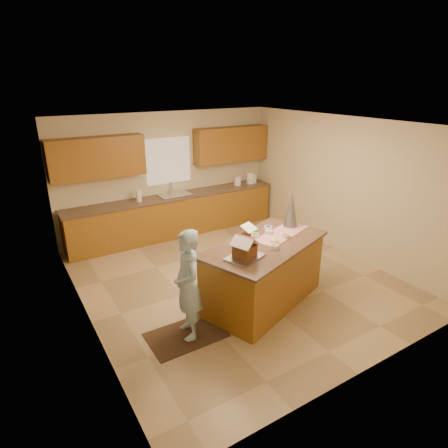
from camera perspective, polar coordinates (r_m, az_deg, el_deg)
The scene contains 28 objects.
floor at distance 6.83m, azimuth 1.61°, elevation -8.21°, with size 5.50×5.50×0.00m, color tan.
ceiling at distance 6.00m, azimuth 1.88°, elevation 14.92°, with size 5.50×5.50×0.00m, color silver.
wall_back at distance 8.63m, azimuth -8.39°, elevation 7.49°, with size 5.50×5.50×0.00m, color beige.
wall_front at distance 4.44m, azimuth 21.71°, elevation -7.19°, with size 5.50×5.50×0.00m, color beige.
wall_left at distance 5.42m, azimuth -21.00°, elevation -1.95°, with size 5.50×5.50×0.00m, color beige.
wall_right at distance 7.89m, azimuth 17.20°, elevation 5.48°, with size 5.50×5.50×0.00m, color beige.
stone_accent at distance 4.74m, azimuth -18.63°, elevation -6.27°, with size 2.50×2.50×0.00m, color gray.
window_curtain at distance 8.54m, azimuth -8.41°, elevation 9.40°, with size 1.05×0.03×1.00m, color white.
back_counter_base at distance 8.62m, azimuth -7.27°, elevation 1.22°, with size 4.80×0.60×0.88m, color #93651E.
back_counter_top at distance 8.48m, azimuth -7.41°, elevation 4.14°, with size 4.85×0.63×0.04m, color brown.
upper_cabinet_left at distance 7.88m, azimuth -18.57°, elevation 9.44°, with size 1.85×0.35×0.80m, color brown.
upper_cabinet_right at distance 9.08m, azimuth 1.08°, elevation 11.91°, with size 1.85×0.35×0.80m, color brown.
sink at distance 8.48m, azimuth -7.41°, elevation 4.08°, with size 0.70×0.45×0.12m, color silver.
faucet at distance 8.60m, azimuth -7.96°, elevation 5.45°, with size 0.03×0.03×0.28m, color silver.
island_base at distance 5.99m, azimuth 6.00°, elevation -7.53°, with size 1.98×0.99×0.97m, color #93651E.
island_top at distance 5.77m, azimuth 6.19°, elevation -3.10°, with size 2.07×1.08×0.04m, color brown.
table_runner at distance 6.15m, azimuth 8.70°, elevation -1.40°, with size 1.10×0.40×0.01m, color #AC0C1B.
baking_tray at distance 5.27m, azimuth 3.12°, elevation -5.02°, with size 0.51×0.37×0.03m, color silver.
cookbook at distance 6.06m, azimuth 3.76°, elevation -0.56°, with size 0.24×0.02×0.20m, color white.
tinsel_tree at distance 6.37m, azimuth 10.08°, elevation 2.19°, with size 0.24×0.24×0.61m, color #A5A6B1.
rug at distance 5.51m, azimuth -5.69°, elevation -16.29°, with size 1.05×0.68×0.01m, color black.
boy at distance 5.09m, azimuth -5.49°, elevation -9.13°, with size 0.56×0.37×1.55m, color #A7CEED.
canister_a at distance 9.22m, azimuth 2.04°, elevation 6.54°, with size 0.17×0.17×0.23m, color white.
canister_b at distance 9.42m, azimuth 3.98°, elevation 6.95°, with size 0.19×0.19×0.27m, color white.
canister_c at distance 9.49m, azimuth 4.47°, elevation 6.84°, with size 0.15×0.15×0.21m, color white.
paper_towel at distance 8.16m, azimuth -12.72°, elevation 4.17°, with size 0.11×0.11×0.25m, color white.
gingerbread_house at distance 5.21m, azimuth 3.14°, elevation -3.74°, with size 0.39×0.39×0.31m.
candy_bowls at distance 5.88m, azimuth 6.12°, elevation -2.06°, with size 0.92×0.76×0.06m.
Camera 1 is at (-3.28, -4.98, 3.33)m, focal length 30.35 mm.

